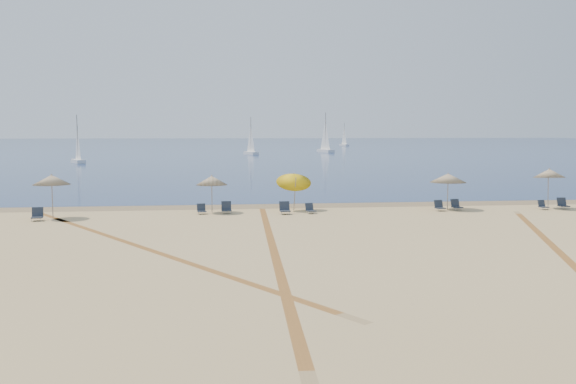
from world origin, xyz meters
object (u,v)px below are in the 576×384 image
object	(u,v)px
umbrella_4	(448,178)
chair_10	(563,204)
umbrella_3	(294,178)
chair_4	(226,208)
chair_3	(202,209)
sailboat_1	(344,139)
sailboat_3	(251,143)
sailboat_2	(325,140)
umbrella_2	(212,180)
chair_6	(310,209)
umbrella_5	(549,173)
chair_9	(543,205)
chair_7	(439,206)
chair_2	(37,215)
chair_8	(456,205)
sailboat_0	(78,148)
umbrella_1	(52,180)
chair_5	(285,209)

from	to	relation	value
umbrella_4	chair_10	world-z (taller)	umbrella_4
umbrella_3	chair_4	bearing A→B (deg)	-168.21
chair_10	chair_3	bearing A→B (deg)	-179.48
sailboat_1	sailboat_3	distance (m)	82.35
chair_4	sailboat_2	world-z (taller)	sailboat_2
umbrella_2	chair_6	xyz separation A→B (m)	(5.85, -1.15, -1.68)
umbrella_5	sailboat_3	bearing A→B (deg)	98.06
umbrella_2	sailboat_3	bearing A→B (deg)	85.22
umbrella_5	sailboat_3	xyz separation A→B (m)	(-13.46, 95.01, 0.15)
chair_3	chair_6	size ratio (longest dim) A/B	0.93
chair_9	chair_10	distance (m)	1.45
chair_3	chair_7	distance (m)	14.63
sailboat_3	umbrella_4	bearing A→B (deg)	-104.58
sailboat_2	sailboat_3	bearing A→B (deg)	-163.90
umbrella_3	chair_2	bearing A→B (deg)	-169.35
chair_3	chair_8	bearing A→B (deg)	-9.96
umbrella_3	sailboat_2	xyz separation A→B (m)	(20.97, 105.59, 0.80)
chair_3	chair_9	xyz separation A→B (m)	(21.35, -0.37, -0.01)
chair_3	chair_8	distance (m)	15.81
sailboat_3	sailboat_0	bearing A→B (deg)	-150.20
umbrella_5	chair_8	xyz separation A→B (m)	(-6.17, -0.14, -1.94)
umbrella_5	chair_2	bearing A→B (deg)	-176.50
umbrella_4	chair_6	size ratio (longest dim) A/B	3.25
chair_3	sailboat_2	bearing A→B (deg)	65.99
chair_2	sailboat_3	world-z (taller)	sailboat_3
chair_7	sailboat_0	bearing A→B (deg)	112.99
umbrella_1	sailboat_0	bearing A→B (deg)	100.62
umbrella_1	chair_4	bearing A→B (deg)	5.92
umbrella_4	sailboat_2	world-z (taller)	sailboat_2
chair_3	chair_7	size ratio (longest dim) A/B	0.96
umbrella_1	chair_6	size ratio (longest dim) A/B	3.54
umbrella_3	sailboat_2	distance (m)	107.65
chair_6	sailboat_3	size ratio (longest dim) A/B	0.09
umbrella_4	sailboat_3	xyz separation A→B (m)	(-6.87, 94.75, 0.41)
sailboat_0	chair_4	bearing A→B (deg)	-93.96
chair_2	chair_9	distance (m)	30.32
sailboat_1	chair_10	bearing A→B (deg)	-108.90
chair_2	chair_7	bearing A→B (deg)	-4.79
chair_7	chair_2	bearing A→B (deg)	177.60
umbrella_4	chair_4	xyz separation A→B (m)	(-13.91, -0.28, -1.67)
chair_10	sailboat_2	size ratio (longest dim) A/B	0.08
chair_3	sailboat_1	bearing A→B (deg)	65.34
chair_4	chair_10	xyz separation A→B (m)	(21.30, -0.33, -0.01)
umbrella_1	chair_6	world-z (taller)	umbrella_1
umbrella_5	sailboat_1	size ratio (longest dim) A/B	0.33
umbrella_1	umbrella_5	xyz separation A→B (m)	(30.32, 1.03, 0.06)
chair_10	chair_9	bearing A→B (deg)	-172.48
umbrella_4	sailboat_2	xyz separation A→B (m)	(11.26, 106.19, 0.82)
chair_3	chair_4	bearing A→B (deg)	-5.25
umbrella_3	chair_5	distance (m)	2.46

